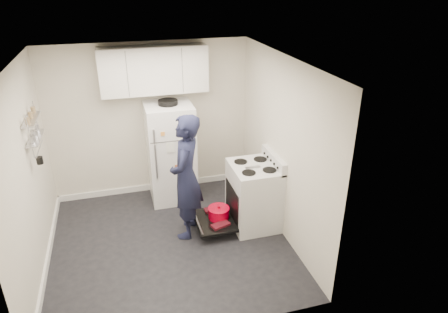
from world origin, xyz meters
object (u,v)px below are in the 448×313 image
object	(u,v)px
refrigerator	(171,152)
person	(186,177)
electric_range	(253,196)
open_oven_door	(216,216)

from	to	relation	value
refrigerator	person	size ratio (longest dim) A/B	0.94
electric_range	person	world-z (taller)	person
person	electric_range	bearing A→B (deg)	110.67
open_oven_door	person	bearing A→B (deg)	177.66
open_oven_door	electric_range	bearing A→B (deg)	-2.28
open_oven_door	person	world-z (taller)	person
electric_range	open_oven_door	size ratio (longest dim) A/B	1.57
open_oven_door	refrigerator	world-z (taller)	refrigerator
open_oven_door	refrigerator	bearing A→B (deg)	113.16
refrigerator	person	world-z (taller)	person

